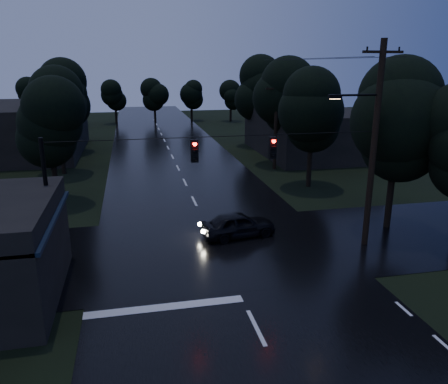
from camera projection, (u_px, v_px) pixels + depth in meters
name	position (u px, v px, depth m)	size (l,w,h in m)	color
main_road	(178.00, 168.00, 38.71)	(12.00, 120.00, 0.02)	black
cross_street	(217.00, 249.00, 21.82)	(60.00, 9.00, 0.02)	black
building_far_right	(309.00, 132.00, 44.65)	(10.00, 14.00, 4.40)	black
building_far_left	(30.00, 129.00, 44.59)	(10.00, 16.00, 5.00)	black
utility_pole_main	(372.00, 143.00, 20.88)	(3.50, 0.30, 10.00)	black
utility_pole_far	(276.00, 125.00, 37.41)	(2.00, 0.30, 7.50)	black
anchor_pole_left	(49.00, 208.00, 18.53)	(0.18, 0.18, 6.00)	black
span_signals	(233.00, 148.00, 19.51)	(15.00, 0.37, 1.12)	black
tree_corner_near	(398.00, 121.00, 23.07)	(4.48, 4.48, 9.44)	black
tree_left_a	(49.00, 123.00, 27.92)	(3.92, 3.92, 8.26)	black
tree_left_b	(57.00, 106.00, 35.21)	(4.20, 4.20, 8.85)	black
tree_left_c	(65.00, 94.00, 44.36)	(4.48, 4.48, 9.44)	black
tree_right_a	(312.00, 111.00, 31.43)	(4.20, 4.20, 8.85)	black
tree_right_b	(283.00, 98.00, 38.95)	(4.48, 4.48, 9.44)	black
tree_right_c	(258.00, 88.00, 48.35)	(4.76, 4.76, 10.03)	black
car	(238.00, 225.00, 23.17)	(1.59, 3.96, 1.35)	black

